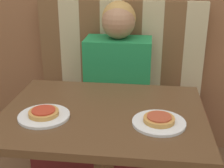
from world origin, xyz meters
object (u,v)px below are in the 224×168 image
person (118,56)px  pizza_left (44,112)px  plate_right (159,123)px  pizza_right (159,119)px  plate_left (44,116)px

person → pizza_left: person is taller
person → plate_right: person is taller
pizza_right → plate_left: bearing=180.0°
pizza_right → plate_right: bearing=90.0°
pizza_left → person: bearing=71.6°
person → pizza_left: size_ratio=5.08×
pizza_right → pizza_left: bearing=180.0°
plate_left → pizza_left: 0.02m
plate_right → person: bearing=108.4°
plate_right → plate_left: bearing=180.0°
pizza_left → plate_left: bearing=90.0°
pizza_right → person: bearing=108.4°
person → pizza_left: 0.79m
pizza_left → plate_right: bearing=0.0°
plate_left → pizza_left: size_ratio=1.72×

